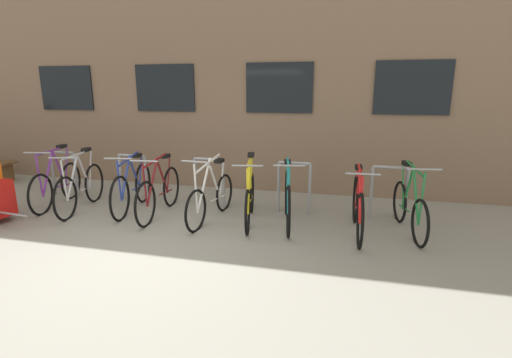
{
  "coord_description": "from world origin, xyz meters",
  "views": [
    {
      "loc": [
        2.55,
        -4.12,
        2.03
      ],
      "look_at": [
        1.13,
        1.6,
        0.62
      ],
      "focal_mm": 26.31,
      "sensor_mm": 36.0,
      "label": 1
    }
  ],
  "objects_px": {
    "bicycle_purple": "(57,184)",
    "bicycle_white": "(211,197)",
    "bicycle_red": "(358,206)",
    "bicycle_maroon": "(159,192)",
    "bicycle_green": "(409,207)",
    "bicycle_yellow": "(250,198)",
    "bicycle_blue": "(132,188)",
    "bicycle_silver": "(81,187)",
    "bicycle_teal": "(287,198)"
  },
  "relations": [
    {
      "from": "bicycle_white",
      "to": "bicycle_blue",
      "type": "bearing_deg",
      "value": 174.27
    },
    {
      "from": "bicycle_blue",
      "to": "bicycle_silver",
      "type": "height_order",
      "value": "bicycle_silver"
    },
    {
      "from": "bicycle_red",
      "to": "bicycle_teal",
      "type": "relative_size",
      "value": 1.02
    },
    {
      "from": "bicycle_green",
      "to": "bicycle_yellow",
      "type": "xyz_separation_m",
      "value": [
        -2.36,
        -0.1,
        0.01
      ]
    },
    {
      "from": "bicycle_green",
      "to": "bicycle_maroon",
      "type": "bearing_deg",
      "value": -177.87
    },
    {
      "from": "bicycle_purple",
      "to": "bicycle_teal",
      "type": "relative_size",
      "value": 0.95
    },
    {
      "from": "bicycle_red",
      "to": "bicycle_teal",
      "type": "height_order",
      "value": "bicycle_teal"
    },
    {
      "from": "bicycle_teal",
      "to": "bicycle_silver",
      "type": "bearing_deg",
      "value": -177.56
    },
    {
      "from": "bicycle_white",
      "to": "bicycle_green",
      "type": "height_order",
      "value": "bicycle_green"
    },
    {
      "from": "bicycle_green",
      "to": "bicycle_silver",
      "type": "height_order",
      "value": "bicycle_green"
    },
    {
      "from": "bicycle_red",
      "to": "bicycle_blue",
      "type": "bearing_deg",
      "value": 177.25
    },
    {
      "from": "bicycle_red",
      "to": "bicycle_maroon",
      "type": "distance_m",
      "value": 3.17
    },
    {
      "from": "bicycle_maroon",
      "to": "bicycle_red",
      "type": "bearing_deg",
      "value": -0.93
    },
    {
      "from": "bicycle_purple",
      "to": "bicycle_red",
      "type": "bearing_deg",
      "value": -0.94
    },
    {
      "from": "bicycle_maroon",
      "to": "bicycle_blue",
      "type": "xyz_separation_m",
      "value": [
        -0.58,
        0.13,
        0.0
      ]
    },
    {
      "from": "bicycle_silver",
      "to": "bicycle_teal",
      "type": "bearing_deg",
      "value": 2.44
    },
    {
      "from": "bicycle_blue",
      "to": "bicycle_silver",
      "type": "relative_size",
      "value": 1.02
    },
    {
      "from": "bicycle_teal",
      "to": "bicycle_red",
      "type": "bearing_deg",
      "value": -7.34
    },
    {
      "from": "bicycle_white",
      "to": "bicycle_green",
      "type": "distance_m",
      "value": 2.98
    },
    {
      "from": "bicycle_green",
      "to": "bicycle_yellow",
      "type": "distance_m",
      "value": 2.36
    },
    {
      "from": "bicycle_silver",
      "to": "bicycle_yellow",
      "type": "height_order",
      "value": "bicycle_yellow"
    },
    {
      "from": "bicycle_silver",
      "to": "bicycle_yellow",
      "type": "xyz_separation_m",
      "value": [
        2.98,
        0.11,
        -0.02
      ]
    },
    {
      "from": "bicycle_teal",
      "to": "bicycle_yellow",
      "type": "height_order",
      "value": "bicycle_yellow"
    },
    {
      "from": "bicycle_silver",
      "to": "bicycle_blue",
      "type": "bearing_deg",
      "value": 12.75
    },
    {
      "from": "bicycle_red",
      "to": "bicycle_blue",
      "type": "xyz_separation_m",
      "value": [
        -3.74,
        0.18,
        -0.01
      ]
    },
    {
      "from": "bicycle_blue",
      "to": "bicycle_silver",
      "type": "distance_m",
      "value": 0.89
    },
    {
      "from": "bicycle_teal",
      "to": "bicycle_green",
      "type": "height_order",
      "value": "bicycle_green"
    },
    {
      "from": "bicycle_maroon",
      "to": "bicycle_silver",
      "type": "height_order",
      "value": "bicycle_silver"
    },
    {
      "from": "bicycle_maroon",
      "to": "bicycle_blue",
      "type": "height_order",
      "value": "bicycle_maroon"
    },
    {
      "from": "bicycle_yellow",
      "to": "bicycle_green",
      "type": "bearing_deg",
      "value": 2.42
    },
    {
      "from": "bicycle_purple",
      "to": "bicycle_white",
      "type": "relative_size",
      "value": 0.98
    },
    {
      "from": "bicycle_red",
      "to": "bicycle_purple",
      "type": "height_order",
      "value": "bicycle_purple"
    },
    {
      "from": "bicycle_silver",
      "to": "bicycle_yellow",
      "type": "relative_size",
      "value": 1.04
    },
    {
      "from": "bicycle_blue",
      "to": "bicycle_white",
      "type": "bearing_deg",
      "value": -5.73
    },
    {
      "from": "bicycle_blue",
      "to": "bicycle_teal",
      "type": "height_order",
      "value": "bicycle_teal"
    },
    {
      "from": "bicycle_blue",
      "to": "bicycle_yellow",
      "type": "distance_m",
      "value": 2.11
    },
    {
      "from": "bicycle_purple",
      "to": "bicycle_yellow",
      "type": "distance_m",
      "value": 3.57
    },
    {
      "from": "bicycle_silver",
      "to": "bicycle_yellow",
      "type": "distance_m",
      "value": 2.98
    },
    {
      "from": "bicycle_teal",
      "to": "bicycle_maroon",
      "type": "bearing_deg",
      "value": -177.75
    },
    {
      "from": "bicycle_teal",
      "to": "bicycle_silver",
      "type": "relative_size",
      "value": 1.01
    },
    {
      "from": "bicycle_blue",
      "to": "bicycle_silver",
      "type": "xyz_separation_m",
      "value": [
        -0.87,
        -0.2,
        0.0
      ]
    },
    {
      "from": "bicycle_blue",
      "to": "bicycle_yellow",
      "type": "bearing_deg",
      "value": -2.25
    },
    {
      "from": "bicycle_yellow",
      "to": "bicycle_red",
      "type": "bearing_deg",
      "value": -3.39
    },
    {
      "from": "bicycle_green",
      "to": "bicycle_silver",
      "type": "relative_size",
      "value": 0.94
    },
    {
      "from": "bicycle_purple",
      "to": "bicycle_white",
      "type": "height_order",
      "value": "bicycle_purple"
    },
    {
      "from": "bicycle_purple",
      "to": "bicycle_maroon",
      "type": "xyz_separation_m",
      "value": [
        2.03,
        -0.03,
        -0.0
      ]
    },
    {
      "from": "bicycle_green",
      "to": "bicycle_yellow",
      "type": "height_order",
      "value": "bicycle_green"
    },
    {
      "from": "bicycle_red",
      "to": "bicycle_white",
      "type": "distance_m",
      "value": 2.25
    },
    {
      "from": "bicycle_yellow",
      "to": "bicycle_silver",
      "type": "bearing_deg",
      "value": -177.8
    },
    {
      "from": "bicycle_red",
      "to": "bicycle_green",
      "type": "height_order",
      "value": "bicycle_green"
    }
  ]
}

